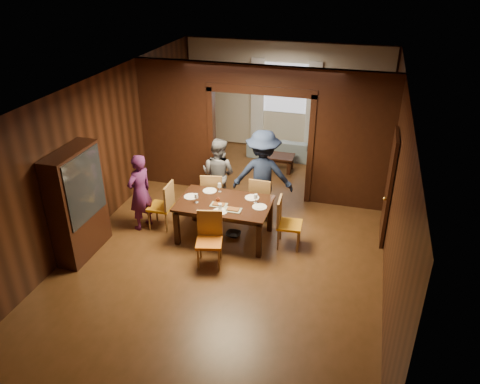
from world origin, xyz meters
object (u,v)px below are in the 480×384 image
(person_grey, at_px, (218,174))
(chair_right, at_px, (290,223))
(coffee_table, at_px, (278,163))
(chair_far_r, at_px, (262,198))
(chair_near, at_px, (209,241))
(chair_far_l, at_px, (213,193))
(dining_table, at_px, (225,220))
(person_purple, at_px, (140,192))
(person_navy, at_px, (263,175))
(hutch, at_px, (78,204))
(chair_left, at_px, (160,205))
(sofa, at_px, (283,147))

(person_grey, relative_size, chair_right, 1.62)
(coffee_table, bearing_deg, chair_far_r, -86.03)
(chair_near, bearing_deg, chair_right, 24.05)
(chair_far_l, distance_m, chair_far_r, 1.02)
(dining_table, bearing_deg, chair_near, -89.56)
(dining_table, height_order, chair_far_r, chair_far_r)
(person_purple, relative_size, person_navy, 0.82)
(dining_table, bearing_deg, person_navy, 62.52)
(person_purple, relative_size, hutch, 0.78)
(chair_far_l, bearing_deg, chair_right, 146.04)
(chair_left, relative_size, chair_far_l, 1.00)
(person_purple, bearing_deg, chair_right, 112.97)
(coffee_table, height_order, chair_near, chair_near)
(person_navy, relative_size, chair_far_r, 1.94)
(sofa, relative_size, chair_far_r, 1.88)
(coffee_table, bearing_deg, person_navy, -86.23)
(person_purple, distance_m, chair_far_r, 2.42)
(dining_table, height_order, chair_near, chair_near)
(chair_left, bearing_deg, chair_right, 89.33)
(chair_near, xyz_separation_m, hutch, (-2.32, -0.25, 0.52))
(chair_left, xyz_separation_m, chair_far_r, (1.85, 0.84, 0.00))
(person_navy, relative_size, chair_right, 1.94)
(person_grey, relative_size, person_navy, 0.84)
(chair_far_r, bearing_deg, person_grey, -11.30)
(hutch, bearing_deg, chair_right, 18.57)
(person_navy, distance_m, sofa, 3.30)
(person_purple, xyz_separation_m, chair_far_r, (2.21, 0.95, -0.29))
(chair_left, distance_m, hutch, 1.62)
(person_grey, distance_m, sofa, 3.25)
(person_navy, height_order, chair_far_l, person_navy)
(person_navy, height_order, chair_near, person_navy)
(chair_right, distance_m, chair_near, 1.56)
(chair_left, xyz_separation_m, chair_near, (1.33, -0.93, 0.00))
(dining_table, distance_m, chair_far_r, 1.02)
(chair_right, xyz_separation_m, chair_near, (-1.23, -0.95, 0.00))
(dining_table, relative_size, chair_left, 1.79)
(chair_far_r, bearing_deg, person_navy, -80.64)
(sofa, bearing_deg, person_purple, 66.63)
(chair_near, bearing_deg, person_purple, 140.52)
(coffee_table, xyz_separation_m, chair_near, (-0.35, -4.22, 0.28))
(person_navy, bearing_deg, chair_right, 120.35)
(person_grey, bearing_deg, chair_left, 64.00)
(chair_left, distance_m, chair_right, 2.57)
(person_grey, xyz_separation_m, sofa, (0.78, 3.11, -0.52))
(dining_table, distance_m, chair_left, 1.33)
(chair_left, bearing_deg, person_purple, -75.18)
(person_grey, distance_m, chair_left, 1.40)
(coffee_table, relative_size, chair_left, 0.82)
(chair_left, relative_size, hutch, 0.48)
(person_purple, distance_m, chair_left, 0.47)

